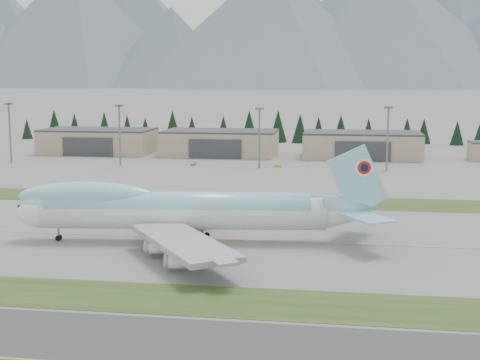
% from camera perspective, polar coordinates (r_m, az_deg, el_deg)
% --- Properties ---
extents(ground, '(7000.00, 7000.00, 0.00)m').
position_cam_1_polar(ground, '(141.14, -6.53, -4.90)').
color(ground, slate).
rests_on(ground, ground).
extents(grass_strip_near, '(400.00, 14.00, 0.08)m').
position_cam_1_polar(grass_strip_near, '(106.33, -11.94, -9.61)').
color(grass_strip_near, '#2C4117').
rests_on(grass_strip_near, ground).
extents(grass_strip_far, '(400.00, 18.00, 0.08)m').
position_cam_1_polar(grass_strip_far, '(184.00, -2.89, -1.65)').
color(grass_strip_far, '#2C4117').
rests_on(grass_strip_far, ground).
extents(asphalt_taxiway, '(400.00, 32.00, 0.04)m').
position_cam_1_polar(asphalt_taxiway, '(85.76, -17.72, -14.41)').
color(asphalt_taxiway, '#353535').
rests_on(asphalt_taxiway, ground).
extents(taxiway_line_main, '(400.00, 0.40, 0.02)m').
position_cam_1_polar(taxiway_line_main, '(141.14, -6.53, -4.90)').
color(taxiway_line_main, gold).
rests_on(taxiway_line_main, ground).
extents(taxiway_line_near, '(400.00, 0.40, 0.02)m').
position_cam_1_polar(taxiway_line_near, '(85.76, -17.72, -14.41)').
color(taxiway_line_near, gold).
rests_on(taxiway_line_near, ground).
extents(boeing_747_freighter, '(76.47, 65.42, 20.08)m').
position_cam_1_polar(boeing_747_freighter, '(136.04, -5.20, -2.54)').
color(boeing_747_freighter, white).
rests_on(boeing_747_freighter, ground).
extents(hangar_left, '(48.00, 26.60, 10.80)m').
position_cam_1_polar(hangar_left, '(302.83, -11.99, 3.28)').
color(hangar_left, tan).
rests_on(hangar_left, ground).
extents(hangar_center, '(48.00, 26.60, 10.80)m').
position_cam_1_polar(hangar_center, '(288.18, -1.67, 3.20)').
color(hangar_center, tan).
rests_on(hangar_center, ground).
extents(hangar_right, '(48.00, 26.60, 10.80)m').
position_cam_1_polar(hangar_right, '(283.73, 10.35, 2.98)').
color(hangar_right, tan).
rests_on(hangar_right, ground).
extents(floodlight_masts, '(153.35, 5.27, 23.49)m').
position_cam_1_polar(floodlight_masts, '(253.72, -7.90, 4.79)').
color(floodlight_masts, slate).
rests_on(floodlight_masts, ground).
extents(service_vehicle_a, '(1.63, 3.67, 1.23)m').
position_cam_1_polar(service_vehicle_a, '(255.90, -4.01, 1.27)').
color(service_vehicle_a, '#B8B8BA').
rests_on(service_vehicle_a, ground).
extents(service_vehicle_b, '(3.25, 1.30, 1.05)m').
position_cam_1_polar(service_vehicle_b, '(250.40, 3.24, 1.11)').
color(service_vehicle_b, gold).
rests_on(service_vehicle_b, ground).
extents(service_vehicle_c, '(2.11, 3.84, 1.05)m').
position_cam_1_polar(service_vehicle_c, '(257.45, 10.84, 1.18)').
color(service_vehicle_c, silver).
rests_on(service_vehicle_c, ground).
extents(conifer_belt, '(276.36, 14.98, 16.76)m').
position_cam_1_polar(conifer_belt, '(347.96, 2.03, 4.46)').
color(conifer_belt, black).
rests_on(conifer_belt, ground).
extents(mountain_ridge_front, '(4372.52, 1224.57, 528.38)m').
position_cam_1_polar(mountain_ridge_front, '(2351.24, 9.26, 13.37)').
color(mountain_ridge_front, slate).
rests_on(mountain_ridge_front, ground).
extents(mountain_ridge_rear, '(4521.82, 1044.55, 522.28)m').
position_cam_1_polar(mountain_ridge_rear, '(3045.47, 11.97, 12.87)').
color(mountain_ridge_rear, slate).
rests_on(mountain_ridge_rear, ground).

